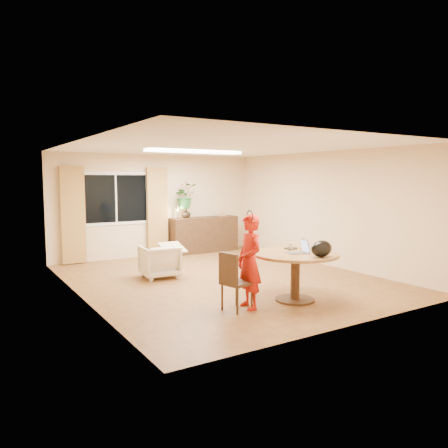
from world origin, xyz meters
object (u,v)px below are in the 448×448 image
object	(u,v)px
dining_table	(295,263)
sideboard	(204,235)
child	(250,262)
dining_chair	(237,281)
armchair	(159,261)

from	to	relation	value
dining_table	sideboard	xyz separation A→B (m)	(1.06, 4.92, -0.15)
child	sideboard	bearing A→B (deg)	163.04
dining_chair	armchair	distance (m)	2.67
dining_chair	child	size ratio (longest dim) A/B	0.62
dining_table	dining_chair	distance (m)	1.11
child	armchair	world-z (taller)	child
armchair	sideboard	xyz separation A→B (m)	(2.26, 2.18, 0.15)
dining_table	armchair	bearing A→B (deg)	113.70
dining_table	armchair	world-z (taller)	dining_table
sideboard	dining_table	bearing A→B (deg)	-102.13
dining_table	dining_chair	world-z (taller)	dining_chair
dining_chair	sideboard	xyz separation A→B (m)	(2.15, 4.84, 0.03)
armchair	child	bearing A→B (deg)	101.71
child	sideboard	size ratio (longest dim) A/B	0.76
dining_chair	child	distance (m)	0.36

